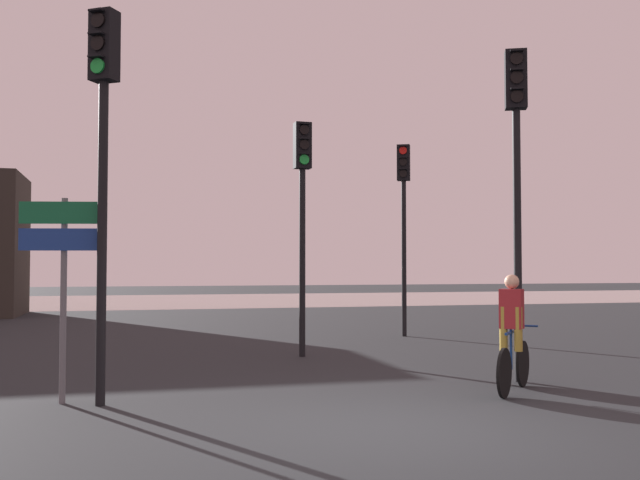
% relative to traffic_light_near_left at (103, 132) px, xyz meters
% --- Properties ---
extents(ground_plane, '(120.00, 120.00, 0.00)m').
position_rel_traffic_light_near_left_xyz_m(ground_plane, '(3.09, -2.21, -3.42)').
color(ground_plane, black).
extents(water_strip, '(80.00, 16.00, 0.01)m').
position_rel_traffic_light_near_left_xyz_m(water_strip, '(3.09, 28.31, -3.42)').
color(water_strip, gray).
rests_on(water_strip, ground).
extents(traffic_light_near_left, '(0.40, 0.42, 4.97)m').
position_rel_traffic_light_near_left_xyz_m(traffic_light_near_left, '(0.00, 0.00, 0.00)').
color(traffic_light_near_left, black).
rests_on(traffic_light_near_left, ground).
extents(traffic_light_near_right, '(0.39, 0.41, 5.03)m').
position_rel_traffic_light_near_left_xyz_m(traffic_light_near_right, '(6.01, 0.29, 0.04)').
color(traffic_light_near_right, black).
rests_on(traffic_light_near_right, ground).
extents(traffic_light_center, '(0.33, 0.34, 4.54)m').
position_rel_traffic_light_near_left_xyz_m(traffic_light_center, '(3.59, 4.08, -0.27)').
color(traffic_light_center, black).
rests_on(traffic_light_center, ground).
extents(traffic_light_far_right, '(0.39, 0.41, 4.80)m').
position_rel_traffic_light_near_left_xyz_m(traffic_light_far_right, '(7.00, 7.34, -0.11)').
color(traffic_light_far_right, black).
rests_on(traffic_light_far_right, ground).
extents(direction_sign_post, '(1.08, 0.27, 2.60)m').
position_rel_traffic_light_near_left_xyz_m(direction_sign_post, '(-0.47, 0.25, -1.63)').
color(direction_sign_post, slate).
rests_on(direction_sign_post, ground).
extents(cyclist, '(1.22, 1.26, 1.62)m').
position_rel_traffic_light_near_left_xyz_m(cyclist, '(5.43, -0.54, -2.60)').
color(cyclist, black).
rests_on(cyclist, ground).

